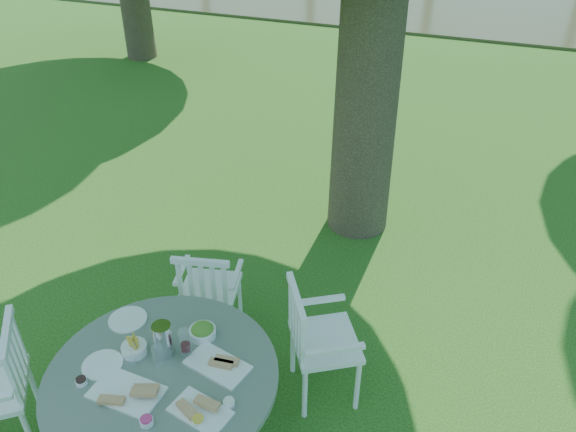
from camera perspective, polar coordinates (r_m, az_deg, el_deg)
name	(u,v)px	position (r m, az deg, el deg)	size (l,w,h in m)	color
ground	(280,308)	(5.02, -0.82, -9.32)	(140.00, 140.00, 0.00)	#16420D
table	(164,389)	(3.70, -12.48, -16.81)	(1.42, 1.42, 0.74)	black
chair_ne	(312,336)	(3.98, 2.47, -12.10)	(0.64, 0.65, 0.96)	white
chair_nw	(207,288)	(4.47, -8.22, -7.29)	(0.53, 0.51, 0.88)	white
chair_sw	(3,380)	(4.14, -26.96, -14.62)	(0.66, 0.66, 0.96)	white
tableware	(163,356)	(3.63, -12.55, -13.67)	(1.12, 0.83, 0.24)	white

